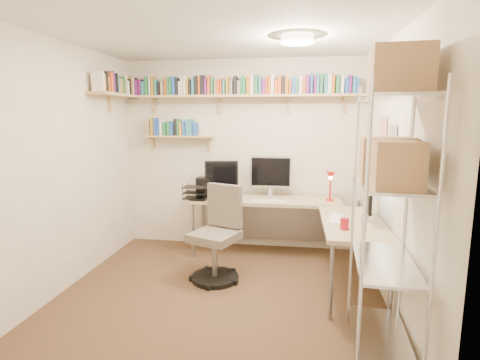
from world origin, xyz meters
name	(u,v)px	position (x,y,z in m)	size (l,w,h in m)	color
ground	(221,293)	(0.00, 0.00, 0.00)	(3.20, 3.20, 0.00)	#4F3721
room_shell	(220,139)	(0.00, 0.00, 1.55)	(3.24, 3.04, 2.52)	beige
wall_shelves	(209,95)	(-0.40, 1.30, 2.03)	(3.12, 1.09, 0.80)	tan
corner_desk	(276,204)	(0.49, 0.94, 0.72)	(2.25, 1.86, 1.27)	tan
office_chair	(218,240)	(-0.10, 0.36, 0.43)	(0.59, 0.59, 1.03)	black
wire_rack	(393,152)	(1.36, -0.83, 1.52)	(0.48, 0.89, 2.19)	silver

